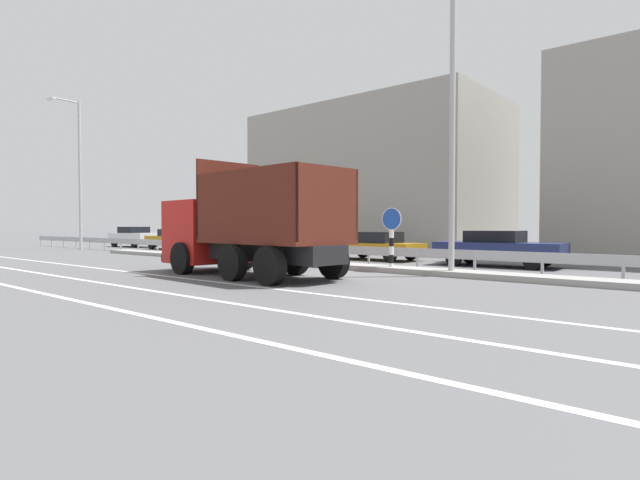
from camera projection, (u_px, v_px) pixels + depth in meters
name	position (u px, v px, depth m)	size (l,w,h in m)	color
ground_plane	(333.00, 276.00, 15.70)	(320.00, 320.00, 0.00)	#565659
lane_strip_0	(205.00, 281.00, 14.26)	(65.80, 0.16, 0.01)	silver
lane_strip_1	(134.00, 288.00, 12.60)	(65.80, 0.16, 0.01)	silver
lane_strip_2	(55.00, 296.00, 11.16)	(65.80, 0.16, 0.01)	silver
median_island	(376.00, 268.00, 17.51)	(36.19, 1.10, 0.18)	gray
median_guardrail	(392.00, 253.00, 18.32)	(65.80, 0.09, 0.78)	#9EA0A5
dump_truck	(236.00, 235.00, 16.20)	(7.05, 3.16, 3.67)	red
median_road_sign	(391.00, 238.00, 17.06)	(0.77, 0.16, 2.20)	white
street_lamp_0	(78.00, 168.00, 32.57)	(0.71, 1.99, 9.76)	#ADADB2
street_lamp_1	(451.00, 115.00, 15.31)	(0.71, 1.99, 9.03)	#ADADB2
parked_car_0	(135.00, 237.00, 37.25)	(4.27, 2.18, 1.51)	silver
parked_car_1	(175.00, 239.00, 33.15)	(4.66, 1.85, 1.36)	#B27A14
parked_car_2	(222.00, 239.00, 30.01)	(4.12, 1.81, 1.55)	#335B33
parked_car_3	(280.00, 241.00, 27.09)	(3.91, 1.92, 1.44)	silver
parked_car_4	(376.00, 246.00, 22.97)	(4.32, 2.02, 1.30)	#B27A14
parked_car_5	(498.00, 248.00, 19.28)	(4.80, 2.20, 1.39)	navy
background_building_0	(376.00, 178.00, 41.04)	(19.37, 10.96, 10.97)	gray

